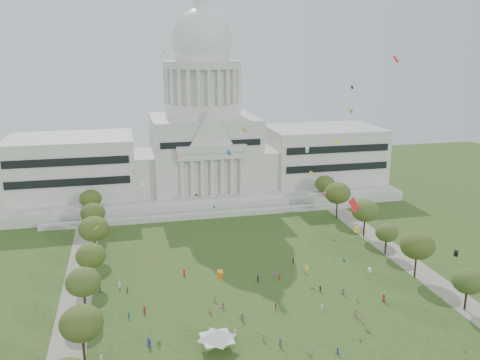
{
  "coord_description": "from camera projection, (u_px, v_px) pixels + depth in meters",
  "views": [
    {
      "loc": [
        -33.69,
        -99.51,
        62.94
      ],
      "look_at": [
        0.0,
        45.0,
        24.0
      ],
      "focal_mm": 38.0,
      "sensor_mm": 36.0,
      "label": 1
    }
  ],
  "objects": [
    {
      "name": "row_tree_r_1",
      "position": [
        468.0,
        281.0,
        123.67
      ],
      "size": [
        7.58,
        7.58,
        10.78
      ],
      "color": "black",
      "rests_on": "ground"
    },
    {
      "name": "kite_swarm",
      "position": [
        267.0,
        210.0,
        114.56
      ],
      "size": [
        79.67,
        103.64,
        59.07
      ],
      "color": "black",
      "rests_on": "ground"
    },
    {
      "name": "person_11",
      "position": [
        309.0,
        351.0,
        107.22
      ],
      "size": [
        1.47,
        1.17,
        1.49
      ],
      "primitive_type": "imported",
      "rotation": [
        0.0,
        0.0,
        2.62
      ],
      "color": "silver",
      "rests_on": "ground"
    },
    {
      "name": "person_5",
      "position": [
        242.0,
        317.0,
        120.81
      ],
      "size": [
        1.3,
        1.47,
        1.53
      ],
      "primitive_type": "imported",
      "rotation": [
        0.0,
        0.0,
        2.21
      ],
      "color": "olive",
      "rests_on": "ground"
    },
    {
      "name": "row_tree_l_5",
      "position": [
        93.0,
        213.0,
        171.93
      ],
      "size": [
        8.33,
        8.33,
        11.85
      ],
      "color": "black",
      "rests_on": "ground"
    },
    {
      "name": "person_0",
      "position": [
        384.0,
        298.0,
        129.33
      ],
      "size": [
        1.18,
        1.06,
        2.02
      ],
      "primitive_type": "imported",
      "rotation": [
        0.0,
        0.0,
        5.74
      ],
      "color": "#B21E1E",
      "rests_on": "ground"
    },
    {
      "name": "row_tree_l_2",
      "position": [
        83.0,
        282.0,
        121.36
      ],
      "size": [
        8.42,
        8.42,
        11.97
      ],
      "color": "black",
      "rests_on": "ground"
    },
    {
      "name": "row_tree_r_3",
      "position": [
        387.0,
        233.0,
        157.55
      ],
      "size": [
        7.01,
        7.01,
        9.98
      ],
      "color": "black",
      "rests_on": "ground"
    },
    {
      "name": "row_tree_r_5",
      "position": [
        338.0,
        193.0,
        190.26
      ],
      "size": [
        9.82,
        9.82,
        13.96
      ],
      "color": "black",
      "rests_on": "ground"
    },
    {
      "name": "row_tree_l_4",
      "position": [
        94.0,
        229.0,
        154.42
      ],
      "size": [
        9.29,
        9.29,
        13.21
      ],
      "color": "black",
      "rests_on": "ground"
    },
    {
      "name": "path_left",
      "position": [
        77.0,
        291.0,
        134.82
      ],
      "size": [
        8.0,
        160.0,
        0.04
      ],
      "primitive_type": "cube",
      "color": "gray",
      "rests_on": "ground"
    },
    {
      "name": "row_tree_l_1",
      "position": [
        81.0,
        323.0,
        102.37
      ],
      "size": [
        8.86,
        8.86,
        12.59
      ],
      "color": "black",
      "rests_on": "ground"
    },
    {
      "name": "person_3",
      "position": [
        322.0,
        308.0,
        125.05
      ],
      "size": [
        0.61,
        1.02,
        1.5
      ],
      "primitive_type": "imported",
      "rotation": [
        0.0,
        0.0,
        4.83
      ],
      "color": "silver",
      "rests_on": "ground"
    },
    {
      "name": "row_tree_r_6",
      "position": [
        325.0,
        184.0,
        208.06
      ],
      "size": [
        8.42,
        8.42,
        11.97
      ],
      "color": "black",
      "rests_on": "ground"
    },
    {
      "name": "person_8",
      "position": [
        223.0,
        306.0,
        125.72
      ],
      "size": [
        0.85,
        0.54,
        1.73
      ],
      "primitive_type": "imported",
      "rotation": [
        0.0,
        0.0,
        3.17
      ],
      "color": "#994C8C",
      "rests_on": "ground"
    },
    {
      "name": "capitol",
      "position": [
        204.0,
        145.0,
        218.45
      ],
      "size": [
        160.0,
        64.5,
        91.3
      ],
      "color": "beige",
      "rests_on": "ground"
    },
    {
      "name": "person_10",
      "position": [
        320.0,
        289.0,
        134.57
      ],
      "size": [
        0.9,
        1.14,
        1.72
      ],
      "primitive_type": "imported",
      "rotation": [
        0.0,
        0.0,
        1.96
      ],
      "color": "#26262B",
      "rests_on": "ground"
    },
    {
      "name": "ground",
      "position": [
        284.0,
        329.0,
        117.11
      ],
      "size": [
        400.0,
        400.0,
        0.0
      ],
      "primitive_type": "plane",
      "color": "#314B1D",
      "rests_on": "ground"
    },
    {
      "name": "person_6",
      "position": [
        338.0,
        351.0,
        107.26
      ],
      "size": [
        0.53,
        0.76,
        1.47
      ],
      "primitive_type": "imported",
      "rotation": [
        0.0,
        0.0,
        1.48
      ],
      "color": "navy",
      "rests_on": "ground"
    },
    {
      "name": "row_tree_l_3",
      "position": [
        91.0,
        256.0,
        137.29
      ],
      "size": [
        8.12,
        8.12,
        11.55
      ],
      "color": "black",
      "rests_on": "ground"
    },
    {
      "name": "person_9",
      "position": [
        361.0,
        319.0,
        119.72
      ],
      "size": [
        1.0,
        1.17,
        1.62
      ],
      "primitive_type": "imported",
      "rotation": [
        0.0,
        0.0,
        1.02
      ],
      "color": "#994C8C",
      "rests_on": "ground"
    },
    {
      "name": "event_tent",
      "position": [
        217.0,
        334.0,
        107.98
      ],
      "size": [
        9.69,
        9.69,
        4.97
      ],
      "color": "#4C4C4C",
      "rests_on": "ground"
    },
    {
      "name": "path_right",
      "position": [
        403.0,
        258.0,
        155.91
      ],
      "size": [
        8.0,
        160.0,
        0.04
      ],
      "primitive_type": "cube",
      "color": "gray",
      "rests_on": "ground"
    },
    {
      "name": "distant_crowd",
      "position": [
        217.0,
        303.0,
        126.98
      ],
      "size": [
        60.87,
        41.53,
        1.94
      ],
      "color": "silver",
      "rests_on": "ground"
    },
    {
      "name": "person_2",
      "position": [
        343.0,
        292.0,
        132.92
      ],
      "size": [
        0.94,
        0.77,
        1.66
      ],
      "primitive_type": "imported",
      "rotation": [
        0.0,
        0.0,
        0.38
      ],
      "color": "#994C8C",
      "rests_on": "ground"
    },
    {
      "name": "person_4",
      "position": [
        276.0,
        307.0,
        125.29
      ],
      "size": [
        0.82,
        1.11,
        1.68
      ],
      "primitive_type": "imported",
      "rotation": [
        0.0,
        0.0,
        4.39
      ],
      "color": "#B21E1E",
      "rests_on": "ground"
    },
    {
      "name": "row_tree_r_4",
      "position": [
        365.0,
        211.0,
        171.72
      ],
      "size": [
        9.19,
        9.19,
        13.06
      ],
      "color": "black",
      "rests_on": "ground"
    },
    {
      "name": "row_tree_r_2",
      "position": [
        417.0,
        245.0,
        140.78
      ],
      "size": [
        9.55,
        9.55,
        13.58
      ],
      "color": "black",
      "rests_on": "ground"
    },
    {
      "name": "row_tree_l_6",
      "position": [
        91.0,
        199.0,
        188.68
      ],
      "size": [
        8.19,
        8.19,
        11.64
      ],
      "color": "black",
      "rests_on": "ground"
    }
  ]
}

